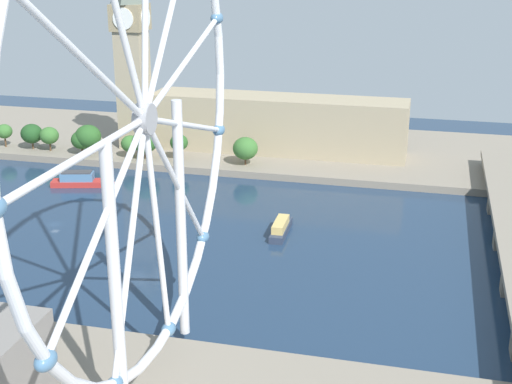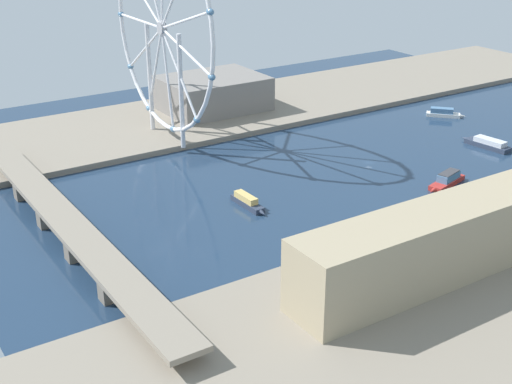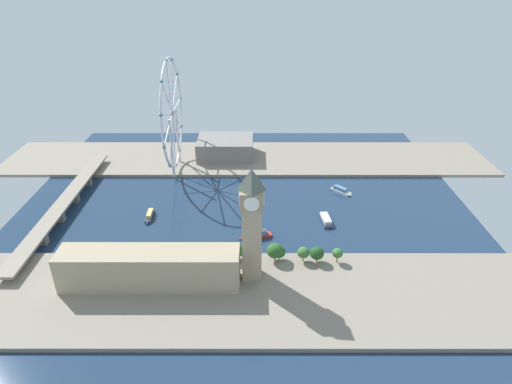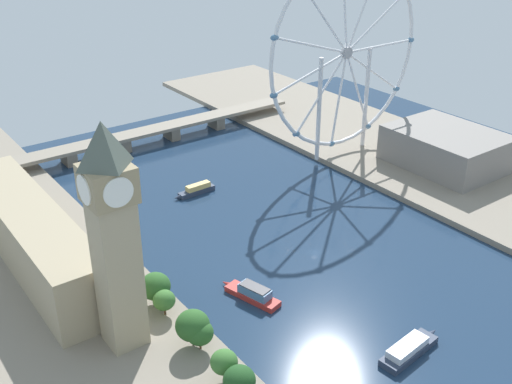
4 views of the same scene
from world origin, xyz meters
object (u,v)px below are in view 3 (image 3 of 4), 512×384
(tour_boat_1, at_px, (257,235))
(tour_boat_2, at_px, (150,216))
(ferris_wheel, at_px, (172,114))
(tour_boat_3, at_px, (341,190))
(tour_boat_0, at_px, (325,219))
(river_bridge, at_px, (64,204))
(clock_tower, at_px, (252,223))
(riverside_hall, at_px, (225,147))
(parliament_block, at_px, (150,268))

(tour_boat_1, distance_m, tour_boat_2, 95.59)
(ferris_wheel, xyz_separation_m, tour_boat_3, (-47.18, -161.52, -58.73))
(tour_boat_0, bearing_deg, river_bridge, 79.33)
(clock_tower, height_order, tour_boat_2, clock_tower)
(river_bridge, bearing_deg, tour_boat_2, -98.72)
(riverside_hall, distance_m, tour_boat_0, 162.38)
(ferris_wheel, xyz_separation_m, tour_boat_1, (-123.85, -82.38, -58.51))
(ferris_wheel, xyz_separation_m, tour_boat_0, (-99.33, -139.53, -58.78))
(river_bridge, bearing_deg, riverside_hall, -48.67)
(parliament_block, relative_size, riverside_hall, 1.96)
(parliament_block, height_order, river_bridge, parliament_block)
(tour_boat_3, bearing_deg, tour_boat_0, -66.04)
(parliament_block, distance_m, tour_boat_3, 202.62)
(ferris_wheel, xyz_separation_m, river_bridge, (-82.23, 84.57, -53.83))
(tour_boat_2, bearing_deg, ferris_wheel, 173.61)
(clock_tower, bearing_deg, ferris_wheel, 24.24)
(tour_boat_3, bearing_deg, river_bridge, -125.06)
(parliament_block, bearing_deg, tour_boat_0, -56.43)
(parliament_block, xyz_separation_m, tour_boat_0, (84.36, -127.11, -13.63))
(tour_boat_2, bearing_deg, tour_boat_3, 104.10)
(parliament_block, distance_m, tour_boat_0, 153.17)
(riverside_hall, xyz_separation_m, tour_boat_3, (-81.55, -113.49, -10.70))
(clock_tower, relative_size, tour_boat_3, 4.06)
(parliament_block, bearing_deg, ferris_wheel, 3.87)
(tour_boat_1, bearing_deg, tour_boat_2, -33.11)
(ferris_wheel, height_order, tour_boat_3, ferris_wheel)
(clock_tower, xyz_separation_m, tour_boat_0, (76.03, -60.56, -42.57))
(clock_tower, relative_size, ferris_wheel, 0.71)
(tour_boat_0, bearing_deg, tour_boat_1, 106.91)
(tour_boat_0, bearing_deg, riverside_hall, 28.07)
(ferris_wheel, height_order, tour_boat_1, ferris_wheel)
(tour_boat_0, relative_size, tour_boat_2, 1.24)
(tour_boat_0, xyz_separation_m, tour_boat_3, (52.16, -22.00, 0.05))
(parliament_block, distance_m, ferris_wheel, 189.57)
(clock_tower, distance_m, tour_boat_2, 126.80)
(tour_boat_3, bearing_deg, parliament_block, -90.69)
(tour_boat_2, distance_m, tour_boat_3, 176.23)
(clock_tower, bearing_deg, tour_boat_0, -38.54)
(riverside_hall, height_order, tour_boat_2, riverside_hall)
(river_bridge, distance_m, tour_boat_2, 77.23)
(ferris_wheel, bearing_deg, riverside_hall, -54.41)
(riverside_hall, distance_m, tour_boat_1, 162.25)
(clock_tower, distance_m, tour_boat_3, 158.29)
(riverside_hall, height_order, tour_boat_0, riverside_hall)
(parliament_block, bearing_deg, riverside_hall, -9.28)
(parliament_block, distance_m, riverside_hall, 220.98)
(clock_tower, xyz_separation_m, tour_boat_2, (81.45, 87.36, -42.58))
(clock_tower, xyz_separation_m, tour_boat_3, (128.19, -82.56, -42.53))
(parliament_block, xyz_separation_m, tour_boat_3, (136.52, -149.11, -13.59))
(riverside_hall, bearing_deg, tour_boat_0, -145.62)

